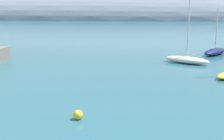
# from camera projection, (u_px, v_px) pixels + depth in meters

# --- Properties ---
(distant_ridge) EXTENTS (375.81, 78.49, 41.76)m
(distant_ridge) POSITION_uv_depth(u_px,v_px,m) (119.00, 18.00, 204.61)
(distant_ridge) COLOR gray
(distant_ridge) RESTS_ON ground
(sailboat_white_near_shore) EXTENTS (7.01, 5.45, 9.63)m
(sailboat_white_near_shore) POSITION_uv_depth(u_px,v_px,m) (187.00, 59.00, 45.13)
(sailboat_white_near_shore) COLOR white
(sailboat_white_near_shore) RESTS_ON water
(sailboat_navy_outer_mooring) EXTENTS (6.05, 7.13, 7.96)m
(sailboat_navy_outer_mooring) POSITION_uv_depth(u_px,v_px,m) (215.00, 51.00, 52.94)
(sailboat_navy_outer_mooring) COLOR navy
(sailboat_navy_outer_mooring) RESTS_ON water
(mooring_buoy_yellow) EXTENTS (0.74, 0.74, 0.74)m
(mooring_buoy_yellow) POSITION_uv_depth(u_px,v_px,m) (78.00, 115.00, 22.87)
(mooring_buoy_yellow) COLOR yellow
(mooring_buoy_yellow) RESTS_ON water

